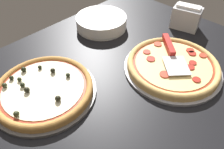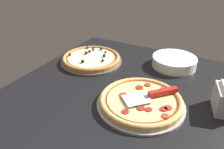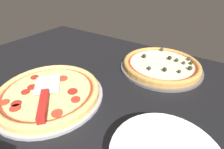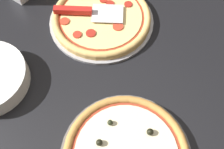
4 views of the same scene
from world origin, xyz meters
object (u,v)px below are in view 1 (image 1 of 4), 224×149
(pizza_front, at_px, (173,65))
(napkin_holder, at_px, (186,17))
(pizza_back, at_px, (44,88))
(serving_spatula, at_px, (171,50))
(plate_stack, at_px, (101,22))

(pizza_front, height_order, napkin_holder, napkin_holder)
(pizza_back, relative_size, serving_spatula, 1.58)
(pizza_back, bearing_deg, plate_stack, -68.84)
(pizza_back, relative_size, plate_stack, 1.38)
(pizza_front, xyz_separation_m, serving_spatula, (0.04, -0.05, 0.02))
(pizza_back, distance_m, napkin_holder, 0.71)
(plate_stack, bearing_deg, serving_spatula, -177.18)
(serving_spatula, xyz_separation_m, napkin_holder, (0.08, -0.25, 0.01))
(napkin_holder, bearing_deg, pizza_back, 80.28)
(napkin_holder, bearing_deg, pizza_front, 112.48)
(serving_spatula, height_order, plate_stack, same)
(napkin_holder, bearing_deg, plate_stack, 43.40)
(serving_spatula, xyz_separation_m, plate_stack, (0.36, 0.02, -0.02))
(serving_spatula, relative_size, napkin_holder, 1.50)
(serving_spatula, bearing_deg, napkin_holder, -72.59)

